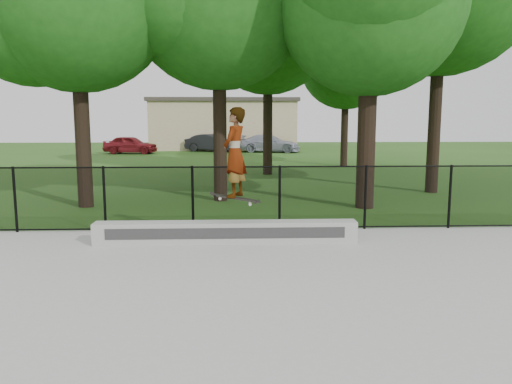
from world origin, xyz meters
TOP-DOWN VIEW (x-y plane):
  - ground at (0.00, 0.00)m, footprint 100.00×100.00m
  - concrete_slab at (0.00, 0.00)m, footprint 14.00×12.00m
  - grind_ledge at (-1.22, 4.70)m, footprint 5.43×0.40m
  - car_a at (-8.85, 32.26)m, footprint 4.10×2.14m
  - car_b at (-2.89, 34.36)m, footprint 4.05×2.84m
  - car_c at (1.67, 33.41)m, footprint 4.60×2.74m
  - skater_airborne at (-1.03, 4.49)m, footprint 0.83×0.77m
  - chainlink_fence at (0.00, 5.90)m, footprint 16.06×0.06m
  - tree_row at (1.53, 13.31)m, footprint 17.57×18.20m
  - distant_building at (-2.00, 38.00)m, footprint 12.40×6.40m

SIDE VIEW (x-z plane):
  - ground at x=0.00m, z-range 0.00..0.00m
  - concrete_slab at x=0.00m, z-range 0.00..0.06m
  - grind_ledge at x=-1.22m, z-range 0.06..0.51m
  - car_a at x=-8.85m, z-range 0.00..1.34m
  - car_c at x=1.67m, z-range 0.00..1.36m
  - car_b at x=-2.89m, z-range 0.00..1.38m
  - chainlink_fence at x=0.00m, z-range 0.06..1.56m
  - skater_airborne at x=-1.03m, z-range 0.95..2.89m
  - distant_building at x=-2.00m, z-range 0.01..4.31m
  - tree_row at x=1.53m, z-range 1.13..11.83m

